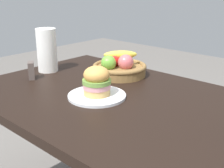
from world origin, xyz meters
TOP-DOWN VIEW (x-y plane):
  - dining_table at (0.00, 0.00)m, footprint 1.40×0.90m
  - plate at (-0.08, -0.07)m, footprint 0.26×0.26m
  - sandwich at (-0.08, -0.07)m, footprint 0.12×0.12m
  - fruit_basket at (-0.22, 0.25)m, footprint 0.29×0.29m
  - paper_towel_roll at (-0.57, 0.04)m, footprint 0.11×0.11m
  - napkin_holder at (-0.52, -0.11)m, footprint 0.07×0.06m

SIDE VIEW (x-z plane):
  - dining_table at x=0.00m, z-range 0.27..1.02m
  - plate at x=-0.08m, z-range 0.75..0.76m
  - napkin_holder at x=-0.52m, z-range 0.75..0.84m
  - fruit_basket at x=-0.22m, z-range 0.73..0.87m
  - sandwich at x=-0.08m, z-range 0.76..0.89m
  - paper_towel_roll at x=-0.57m, z-range 0.75..0.99m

